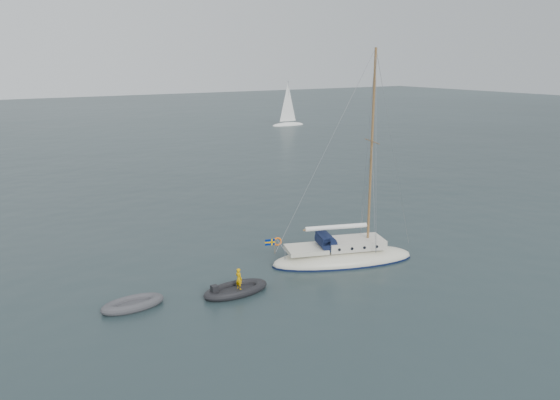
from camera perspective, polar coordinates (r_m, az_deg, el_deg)
ground at (r=31.75m, az=4.35°, el=-6.25°), size 300.00×300.00×0.00m
sailboat at (r=31.26m, az=6.64°, el=-4.82°), size 8.70×2.61×12.38m
dinghy at (r=26.72m, az=-15.13°, el=-10.45°), size 2.99×1.35×0.43m
rib at (r=27.41m, az=-4.67°, el=-9.27°), size 3.47×1.58×1.28m
distant_yacht_b at (r=95.13m, az=0.83°, el=9.85°), size 6.07×3.24×8.04m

